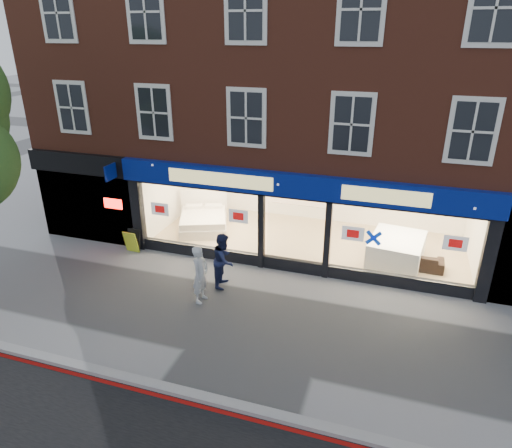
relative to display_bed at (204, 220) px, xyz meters
The scene contains 12 objects.
ground 6.53m from the display_bed, 51.94° to the right, with size 120.00×120.00×0.00m, color gray.
kerb_line 9.17m from the display_bed, 63.99° to the right, with size 60.00×0.10×0.01m, color #8C0A07.
kerb_stone 8.98m from the display_bed, 63.43° to the right, with size 60.00×0.25×0.12m, color gray.
showroom_floor 4.04m from the display_bed, ahead, with size 11.00×4.50×0.10m, color tan.
building 7.62m from the display_bed, 24.32° to the left, with size 19.00×8.26×10.30m.
display_bed is the anchor object (origin of this frame).
bedside_table 1.16m from the display_bed, 109.46° to the left, with size 0.45×0.45×0.55m, color brown.
mattress_stack 7.13m from the display_bed, ahead, with size 1.88×2.25×0.81m.
sofa 7.75m from the display_bed, ahead, with size 1.76×0.69×0.51m, color black.
a_board 2.91m from the display_bed, 123.53° to the right, with size 0.52×0.33×0.79m, color #B8C723.
pedestrian_grey 4.97m from the display_bed, 66.81° to the right, with size 0.62×0.41×1.70m, color #B6BABE.
pedestrian_blue 4.22m from the display_bed, 57.52° to the right, with size 0.82×0.64×1.69m, color #171E41.
Camera 1 is at (2.86, -9.53, 7.18)m, focal length 32.00 mm.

